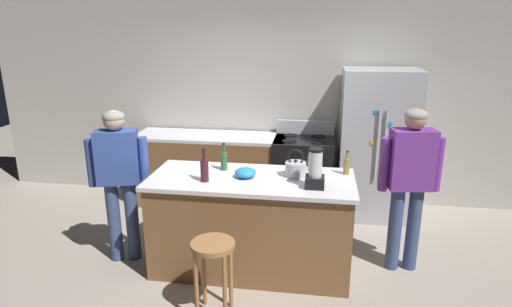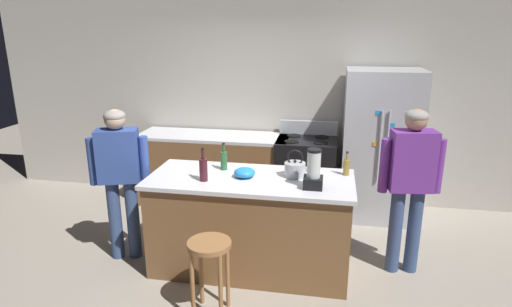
# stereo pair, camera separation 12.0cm
# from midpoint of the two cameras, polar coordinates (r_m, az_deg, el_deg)

# --- Properties ---
(ground_plane) EXTENTS (14.00, 14.00, 0.00)m
(ground_plane) POSITION_cam_midpoint_polar(r_m,az_deg,el_deg) (4.47, -1.39, -14.88)
(ground_plane) COLOR #9E9384
(back_wall) EXTENTS (8.00, 0.10, 2.70)m
(back_wall) POSITION_cam_midpoint_polar(r_m,az_deg,el_deg) (5.83, 1.86, 6.86)
(back_wall) COLOR #BCB7AD
(back_wall) RESTS_ON ground_plane
(kitchen_island) EXTENTS (1.95, 0.84, 0.96)m
(kitchen_island) POSITION_cam_midpoint_polar(r_m,az_deg,el_deg) (4.24, -1.43, -9.32)
(kitchen_island) COLOR brown
(kitchen_island) RESTS_ON ground_plane
(back_counter_run) EXTENTS (2.00, 0.64, 0.96)m
(back_counter_run) POSITION_cam_midpoint_polar(r_m,az_deg,el_deg) (5.81, -6.57, -2.14)
(back_counter_run) COLOR brown
(back_counter_run) RESTS_ON ground_plane
(refrigerator) EXTENTS (0.90, 0.73, 1.86)m
(refrigerator) POSITION_cam_midpoint_polar(r_m,az_deg,el_deg) (5.48, 15.18, 1.13)
(refrigerator) COLOR #B7BABF
(refrigerator) RESTS_ON ground_plane
(stove_range) EXTENTS (0.76, 0.65, 1.14)m
(stove_range) POSITION_cam_midpoint_polar(r_m,az_deg,el_deg) (5.59, 5.69, -2.73)
(stove_range) COLOR black
(stove_range) RESTS_ON ground_plane
(person_by_island_left) EXTENTS (0.59, 0.33, 1.58)m
(person_by_island_left) POSITION_cam_midpoint_polar(r_m,az_deg,el_deg) (4.45, -18.61, -2.35)
(person_by_island_left) COLOR #384C7A
(person_by_island_left) RESTS_ON ground_plane
(person_by_sink_right) EXTENTS (0.60, 0.28, 1.63)m
(person_by_sink_right) POSITION_cam_midpoint_polar(r_m,az_deg,el_deg) (4.27, 19.10, -2.76)
(person_by_sink_right) COLOR #384C7A
(person_by_sink_right) RESTS_ON ground_plane
(bar_stool) EXTENTS (0.36, 0.36, 0.67)m
(bar_stool) POSITION_cam_midpoint_polar(r_m,az_deg,el_deg) (3.59, -6.71, -13.84)
(bar_stool) COLOR #9E6B3D
(bar_stool) RESTS_ON ground_plane
(blender_appliance) EXTENTS (0.17, 0.17, 0.36)m
(blender_appliance) POSITION_cam_midpoint_polar(r_m,az_deg,el_deg) (3.79, 7.01, -2.35)
(blender_appliance) COLOR black
(blender_appliance) RESTS_ON kitchen_island
(bottle_vinegar) EXTENTS (0.06, 0.06, 0.24)m
(bottle_vinegar) POSITION_cam_midpoint_polar(r_m,az_deg,el_deg) (4.20, 11.20, -1.62)
(bottle_vinegar) COLOR olive
(bottle_vinegar) RESTS_ON kitchen_island
(bottle_olive_oil) EXTENTS (0.07, 0.07, 0.28)m
(bottle_olive_oil) POSITION_cam_midpoint_polar(r_m,az_deg,el_deg) (4.26, -5.11, -0.89)
(bottle_olive_oil) COLOR #2D6638
(bottle_olive_oil) RESTS_ON kitchen_island
(bottle_cooking_sauce) EXTENTS (0.06, 0.06, 0.22)m
(bottle_cooking_sauce) POSITION_cam_midpoint_polar(r_m,az_deg,el_deg) (4.27, 6.51, -1.18)
(bottle_cooking_sauce) COLOR #B24C26
(bottle_cooking_sauce) RESTS_ON kitchen_island
(bottle_wine) EXTENTS (0.08, 0.08, 0.32)m
(bottle_wine) POSITION_cam_midpoint_polar(r_m,az_deg,el_deg) (3.96, -7.76, -2.11)
(bottle_wine) COLOR #471923
(bottle_wine) RESTS_ON kitchen_island
(mixing_bowl) EXTENTS (0.20, 0.20, 0.09)m
(mixing_bowl) POSITION_cam_midpoint_polar(r_m,az_deg,el_deg) (4.05, -2.27, -2.58)
(mixing_bowl) COLOR #268CD8
(mixing_bowl) RESTS_ON kitchen_island
(tea_kettle) EXTENTS (0.28, 0.20, 0.27)m
(tea_kettle) POSITION_cam_midpoint_polar(r_m,az_deg,el_deg) (4.07, 4.49, -2.01)
(tea_kettle) COLOR #B7BABF
(tea_kettle) RESTS_ON kitchen_island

